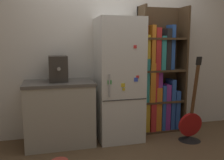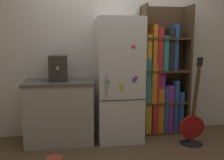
{
  "view_description": "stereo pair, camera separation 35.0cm",
  "coord_description": "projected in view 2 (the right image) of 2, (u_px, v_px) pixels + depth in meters",
  "views": [
    {
      "loc": [
        -0.99,
        -3.2,
        1.4
      ],
      "look_at": [
        -0.1,
        0.15,
        0.86
      ],
      "focal_mm": 40.0,
      "sensor_mm": 36.0,
      "label": 1
    },
    {
      "loc": [
        -0.65,
        -3.27,
        1.4
      ],
      "look_at": [
        -0.1,
        0.15,
        0.86
      ],
      "focal_mm": 40.0,
      "sensor_mm": 36.0,
      "label": 2
    }
  ],
  "objects": [
    {
      "name": "pet_bowl",
      "position": [
        54.0,
        160.0,
        2.91
      ],
      "size": [
        0.2,
        0.2,
        0.05
      ],
      "color": "#D84C3F",
      "rests_on": "ground_plane"
    },
    {
      "name": "wall_back",
      "position": [
        115.0,
        48.0,
        3.77
      ],
      "size": [
        8.0,
        0.05,
        2.6
      ],
      "color": "white",
      "rests_on": "ground_plane"
    },
    {
      "name": "refrigerator",
      "position": [
        119.0,
        80.0,
        3.53
      ],
      "size": [
        0.62,
        0.61,
        1.72
      ],
      "color": "white",
      "rests_on": "ground_plane"
    },
    {
      "name": "kitchen_counter",
      "position": [
        60.0,
        111.0,
        3.47
      ],
      "size": [
        0.92,
        0.59,
        0.87
      ],
      "color": "#BCB7A8",
      "rests_on": "ground_plane"
    },
    {
      "name": "ground_plane",
      "position": [
        121.0,
        142.0,
        3.51
      ],
      "size": [
        16.0,
        16.0,
        0.0
      ],
      "primitive_type": "plane",
      "color": "brown"
    },
    {
      "name": "espresso_machine",
      "position": [
        58.0,
        68.0,
        3.4
      ],
      "size": [
        0.24,
        0.37,
        0.34
      ],
      "color": "#38332D",
      "rests_on": "kitchen_counter"
    },
    {
      "name": "bookshelf",
      "position": [
        161.0,
        81.0,
        3.79
      ],
      "size": [
        0.72,
        0.33,
        1.92
      ],
      "color": "#4C3823",
      "rests_on": "ground_plane"
    },
    {
      "name": "guitar",
      "position": [
        192.0,
        132.0,
        3.42
      ],
      "size": [
        0.35,
        0.31,
        1.2
      ],
      "color": "black",
      "rests_on": "ground_plane"
    }
  ]
}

